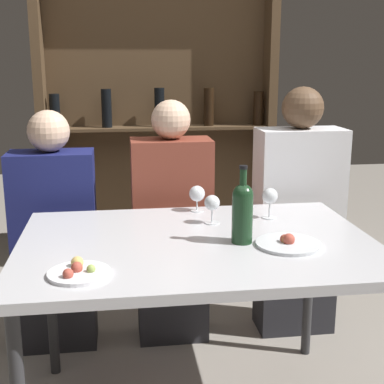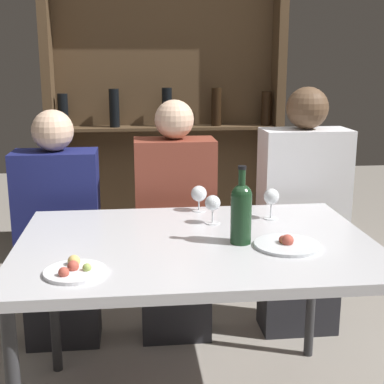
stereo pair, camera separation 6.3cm
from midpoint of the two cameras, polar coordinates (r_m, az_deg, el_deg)
name	(u,v)px [view 2 (the right image)]	position (r m, az deg, el deg)	size (l,w,h in m)	color
dining_table	(196,255)	(2.01, 1.33, -6.78)	(1.31, 0.92, 0.75)	silver
wine_rack_wall	(166,94)	(3.68, -2.35, 10.45)	(1.59, 0.21, 2.34)	#4C3823
wine_bottle	(241,211)	(1.93, 6.20, -1.98)	(0.08, 0.08, 0.29)	#19381E
wine_glass_0	(213,204)	(2.17, 3.05, -1.30)	(0.06, 0.06, 0.12)	silver
wine_glass_1	(199,194)	(2.35, 1.50, -0.25)	(0.07, 0.07, 0.11)	silver
wine_glass_2	(271,198)	(2.25, 9.25, -0.60)	(0.07, 0.07, 0.13)	silver
food_plate_0	(75,270)	(1.72, -11.37, -8.18)	(0.20, 0.20, 0.04)	white
food_plate_1	(287,244)	(1.95, 11.02, -5.48)	(0.24, 0.24, 0.05)	silver
seated_person_left	(59,238)	(2.69, -13.31, -4.82)	(0.40, 0.22, 1.17)	#26262B
seated_person_center	(175,230)	(2.67, -1.13, -4.12)	(0.39, 0.22, 1.22)	#26262B
seated_person_right	(302,221)	(2.79, 12.25, -3.05)	(0.43, 0.22, 1.27)	#26262B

